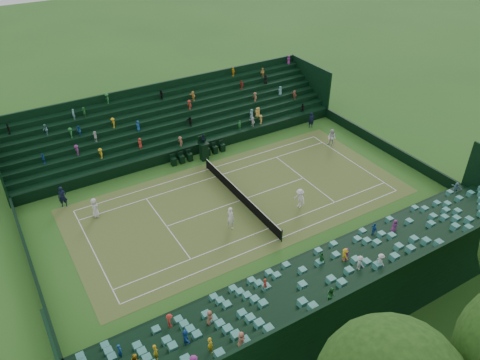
# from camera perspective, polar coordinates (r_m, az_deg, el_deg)

# --- Properties ---
(ground) EXTENTS (160.00, 160.00, 0.00)m
(ground) POSITION_cam_1_polar(r_m,az_deg,el_deg) (37.70, 0.00, -2.53)
(ground) COLOR #2B621F
(ground) RESTS_ON ground
(court_surface) EXTENTS (12.97, 26.77, 0.01)m
(court_surface) POSITION_cam_1_polar(r_m,az_deg,el_deg) (37.70, 0.00, -2.53)
(court_surface) COLOR #3A7125
(court_surface) RESTS_ON ground
(perimeter_wall_north) EXTENTS (17.17, 0.20, 1.00)m
(perimeter_wall_north) POSITION_cam_1_polar(r_m,az_deg,el_deg) (46.36, 17.14, 4.04)
(perimeter_wall_north) COLOR black
(perimeter_wall_north) RESTS_ON ground
(perimeter_wall_south) EXTENTS (17.17, 0.20, 1.00)m
(perimeter_wall_south) POSITION_cam_1_polar(r_m,az_deg,el_deg) (33.98, -24.01, -9.77)
(perimeter_wall_south) COLOR black
(perimeter_wall_south) RESTS_ON ground
(perimeter_wall_east) EXTENTS (0.20, 31.77, 1.00)m
(perimeter_wall_east) POSITION_cam_1_polar(r_m,az_deg,el_deg) (32.06, 7.93, -9.47)
(perimeter_wall_east) COLOR black
(perimeter_wall_east) RESTS_ON ground
(perimeter_wall_west) EXTENTS (0.20, 31.77, 1.00)m
(perimeter_wall_west) POSITION_cam_1_polar(r_m,az_deg,el_deg) (43.76, -5.73, 3.64)
(perimeter_wall_west) COLOR black
(perimeter_wall_west) RESTS_ON ground
(north_grandstand) EXTENTS (6.60, 32.00, 4.90)m
(north_grandstand) POSITION_cam_1_polar(r_m,az_deg,el_deg) (29.22, 13.19, -12.62)
(north_grandstand) COLOR black
(north_grandstand) RESTS_ON ground
(south_grandstand) EXTENTS (6.60, 32.00, 4.90)m
(south_grandstand) POSITION_cam_1_polar(r_m,az_deg,el_deg) (46.66, -8.08, 6.93)
(south_grandstand) COLOR black
(south_grandstand) RESTS_ON ground
(tennis_net) EXTENTS (11.67, 0.10, 1.06)m
(tennis_net) POSITION_cam_1_polar(r_m,az_deg,el_deg) (37.40, 0.00, -1.88)
(tennis_net) COLOR black
(tennis_net) RESTS_ON ground
(umpire_chair) EXTENTS (0.82, 0.82, 2.59)m
(umpire_chair) POSITION_cam_1_polar(r_m,az_deg,el_deg) (42.64, -4.44, 3.79)
(umpire_chair) COLOR black
(umpire_chair) RESTS_ON ground
(courtside_chairs) EXTENTS (0.48, 5.46, 1.05)m
(courtside_chairs) POSITION_cam_1_polar(r_m,az_deg,el_deg) (43.30, -5.08, 3.16)
(courtside_chairs) COLOR black
(courtside_chairs) RESTS_ON ground
(player_near_west) EXTENTS (0.89, 0.68, 1.63)m
(player_near_west) POSITION_cam_1_polar(r_m,az_deg,el_deg) (37.27, -17.27, -3.24)
(player_near_west) COLOR white
(player_near_west) RESTS_ON ground
(player_near_east) EXTENTS (0.76, 0.58, 1.88)m
(player_near_east) POSITION_cam_1_polar(r_m,az_deg,el_deg) (34.43, -1.15, -4.61)
(player_near_east) COLOR white
(player_near_east) RESTS_ON ground
(player_far_west) EXTENTS (1.00, 0.88, 1.72)m
(player_far_west) POSITION_cam_1_polar(r_m,az_deg,el_deg) (45.76, 11.11, 5.07)
(player_far_west) COLOR white
(player_far_west) RESTS_ON ground
(player_far_east) EXTENTS (1.15, 0.76, 1.66)m
(player_far_east) POSITION_cam_1_polar(r_m,az_deg,el_deg) (36.84, 7.29, -2.23)
(player_far_east) COLOR white
(player_far_east) RESTS_ON ground
(line_judge_north) EXTENTS (0.55, 0.69, 1.64)m
(line_judge_north) POSITION_cam_1_polar(r_m,az_deg,el_deg) (48.94, 8.69, 7.24)
(line_judge_north) COLOR black
(line_judge_north) RESTS_ON ground
(line_judge_south) EXTENTS (0.59, 0.75, 1.79)m
(line_judge_south) POSITION_cam_1_polar(r_m,az_deg,el_deg) (39.14, -20.82, -1.94)
(line_judge_south) COLOR black
(line_judge_south) RESTS_ON ground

